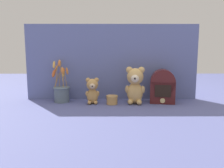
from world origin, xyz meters
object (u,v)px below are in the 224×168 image
flower_vase (61,91)px  vintage_radio (163,87)px  teddy_bear_large (135,85)px  decorative_tin_tall (112,100)px  teddy_bear_medium (92,90)px

flower_vase → vintage_radio: (0.76, -0.03, 0.04)m
teddy_bear_large → flower_vase: (-0.55, 0.06, -0.06)m
vintage_radio → teddy_bear_large: bearing=-172.0°
vintage_radio → decorative_tin_tall: (-0.38, -0.04, -0.09)m
flower_vase → decorative_tin_tall: bearing=-11.3°
flower_vase → vintage_radio: flower_vase is taller
flower_vase → decorative_tin_tall: size_ratio=3.78×
teddy_bear_medium → decorative_tin_tall: teddy_bear_medium is taller
teddy_bear_medium → flower_vase: flower_vase is taller
vintage_radio → flower_vase: bearing=177.5°
teddy_bear_large → vintage_radio: size_ratio=1.09×
teddy_bear_large → teddy_bear_medium: (-0.31, -0.00, -0.04)m
vintage_radio → decorative_tin_tall: 0.39m
flower_vase → vintage_radio: bearing=-2.5°
decorative_tin_tall → flower_vase: bearing=168.7°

